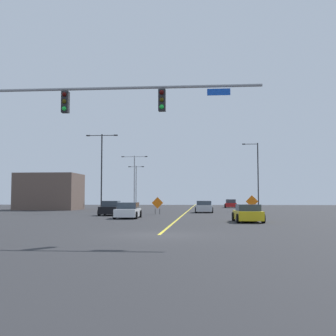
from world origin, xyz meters
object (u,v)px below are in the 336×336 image
(car_silver_far, at_px, (204,207))
(car_white_passing, at_px, (128,211))
(street_lamp_mid_left, at_px, (102,166))
(street_lamp_near_right, at_px, (134,177))
(construction_sign_right_shoulder, at_px, (252,203))
(street_lamp_mid_right, at_px, (136,183))
(street_lamp_far_right, at_px, (257,173))
(traffic_signal_assembly, at_px, (66,116))
(construction_sign_left_lane, at_px, (157,204))
(car_yellow_mid, at_px, (248,214))
(car_red_near, at_px, (231,204))
(car_black_approaching, at_px, (111,209))

(car_silver_far, xyz_separation_m, car_white_passing, (-6.52, -14.48, -0.02))
(street_lamp_mid_left, relative_size, car_silver_far, 2.20)
(street_lamp_near_right, relative_size, construction_sign_right_shoulder, 4.39)
(street_lamp_mid_right, bearing_deg, street_lamp_near_right, -83.72)
(street_lamp_far_right, relative_size, car_white_passing, 2.12)
(street_lamp_mid_left, height_order, construction_sign_right_shoulder, street_lamp_mid_left)
(street_lamp_mid_right, xyz_separation_m, street_lamp_mid_left, (-0.15, -26.00, 1.11))
(traffic_signal_assembly, xyz_separation_m, construction_sign_left_lane, (1.83, 24.83, -4.59))
(street_lamp_far_right, distance_m, street_lamp_near_right, 21.47)
(car_yellow_mid, bearing_deg, car_white_passing, 152.68)
(traffic_signal_assembly, bearing_deg, car_silver_far, 77.70)
(construction_sign_left_lane, distance_m, car_red_near, 32.43)
(street_lamp_mid_right, distance_m, construction_sign_left_lane, 33.36)
(street_lamp_far_right, xyz_separation_m, car_white_passing, (-14.03, -24.91, -4.59))
(construction_sign_right_shoulder, xyz_separation_m, car_red_near, (-0.03, 33.40, -0.59))
(street_lamp_far_right, relative_size, street_lamp_near_right, 1.08)
(construction_sign_right_shoulder, bearing_deg, traffic_signal_assembly, -116.98)
(construction_sign_right_shoulder, height_order, car_red_near, construction_sign_right_shoulder)
(street_lamp_mid_right, distance_m, car_red_near, 17.44)
(street_lamp_mid_right, xyz_separation_m, car_white_passing, (5.79, -40.82, -3.82))
(car_black_approaching, height_order, car_yellow_mid, car_black_approaching)
(construction_sign_right_shoulder, bearing_deg, car_silver_far, 119.11)
(construction_sign_left_lane, height_order, car_black_approaching, construction_sign_left_lane)
(street_lamp_mid_right, height_order, car_silver_far, street_lamp_mid_right)
(construction_sign_left_lane, height_order, construction_sign_right_shoulder, construction_sign_right_shoulder)
(car_black_approaching, relative_size, car_red_near, 0.92)
(car_black_approaching, bearing_deg, car_yellow_mid, -41.00)
(street_lamp_mid_right, xyz_separation_m, construction_sign_left_lane, (7.42, -32.35, -3.33))
(construction_sign_left_lane, height_order, car_yellow_mid, construction_sign_left_lane)
(street_lamp_mid_right, relative_size, construction_sign_right_shoulder, 3.77)
(street_lamp_mid_right, height_order, construction_sign_left_lane, street_lamp_mid_right)
(street_lamp_near_right, bearing_deg, street_lamp_mid_right, 96.28)
(car_yellow_mid, bearing_deg, street_lamp_mid_right, 108.64)
(construction_sign_left_lane, distance_m, car_yellow_mid, 15.69)
(street_lamp_mid_left, bearing_deg, street_lamp_far_right, 26.81)
(street_lamp_mid_left, relative_size, construction_sign_right_shoulder, 4.76)
(street_lamp_mid_left, relative_size, car_black_approaching, 2.49)
(street_lamp_mid_left, xyz_separation_m, construction_sign_right_shoulder, (17.14, -8.76, -4.30))
(traffic_signal_assembly, bearing_deg, street_lamp_mid_right, 95.58)
(street_lamp_mid_left, relative_size, car_yellow_mid, 2.31)
(construction_sign_right_shoulder, bearing_deg, car_white_passing, -151.59)
(traffic_signal_assembly, xyz_separation_m, car_yellow_mid, (9.87, 11.37, -5.11))
(street_lamp_far_right, xyz_separation_m, construction_sign_left_lane, (-12.41, -16.44, -4.10))
(traffic_signal_assembly, xyz_separation_m, car_white_passing, (0.21, 16.36, -5.08))
(street_lamp_mid_left, xyz_separation_m, car_red_near, (17.12, 24.64, -4.89))
(street_lamp_far_right, height_order, street_lamp_mid_right, street_lamp_far_right)
(construction_sign_left_lane, bearing_deg, construction_sign_right_shoulder, -14.11)
(car_silver_far, bearing_deg, construction_sign_left_lane, -129.15)
(street_lamp_mid_left, xyz_separation_m, car_yellow_mid, (15.60, -19.82, -4.97))
(street_lamp_near_right, xyz_separation_m, car_black_approaching, (2.34, -28.81, -4.58))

